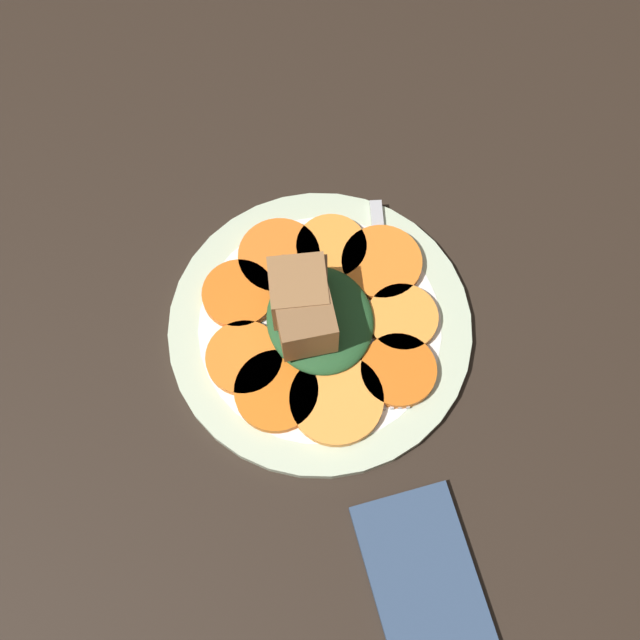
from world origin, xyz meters
TOP-DOWN VIEW (x-y plane):
  - table_slab at (0.00, 0.00)cm, footprint 120.00×120.00cm
  - plate at (0.00, 0.00)cm, footprint 26.55×26.55cm
  - carrot_slice_0 at (-1.42, 7.08)cm, footprint 6.57×6.57cm
  - carrot_slice_1 at (-5.01, 5.17)cm, footprint 7.07×7.07cm
  - carrot_slice_2 at (-7.05, 0.52)cm, footprint 7.89×7.89cm
  - carrot_slice_3 at (-5.99, -5.24)cm, footprint 6.45×6.45cm
  - carrot_slice_4 at (-1.49, -7.02)cm, footprint 6.19×6.19cm
  - carrot_slice_5 at (4.08, -6.83)cm, footprint 7.22×7.22cm
  - carrot_slice_6 at (6.77, -2.93)cm, footprint 6.36×6.36cm
  - carrot_slice_7 at (7.12, 1.83)cm, footprint 7.35×7.35cm
  - carrot_slice_8 at (4.48, 6.20)cm, footprint 6.40×6.40cm
  - center_pile at (0.35, 0.72)cm, footprint 10.18×9.16cm
  - fork at (0.15, -6.03)cm, footprint 19.81×5.78cm
  - napkin at (-22.55, -2.16)cm, footprint 13.64×8.18cm

SIDE VIEW (x-z plane):
  - table_slab at x=0.00cm, z-range 0.00..2.00cm
  - napkin at x=-22.55cm, z-range 2.00..2.80cm
  - plate at x=0.00cm, z-range 1.99..3.04cm
  - fork at x=0.15cm, z-range 3.10..3.50cm
  - carrot_slice_0 at x=-1.42cm, z-range 3.10..3.98cm
  - carrot_slice_1 at x=-5.01cm, z-range 3.10..3.98cm
  - carrot_slice_2 at x=-7.05cm, z-range 3.10..3.98cm
  - carrot_slice_3 at x=-5.99cm, z-range 3.10..3.98cm
  - carrot_slice_4 at x=-1.49cm, z-range 3.10..3.98cm
  - carrot_slice_5 at x=4.08cm, z-range 3.10..3.98cm
  - carrot_slice_6 at x=6.77cm, z-range 3.10..3.98cm
  - carrot_slice_7 at x=7.12cm, z-range 3.10..3.98cm
  - carrot_slice_8 at x=4.48cm, z-range 3.10..3.98cm
  - center_pile at x=0.35cm, z-range 2.58..9.44cm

